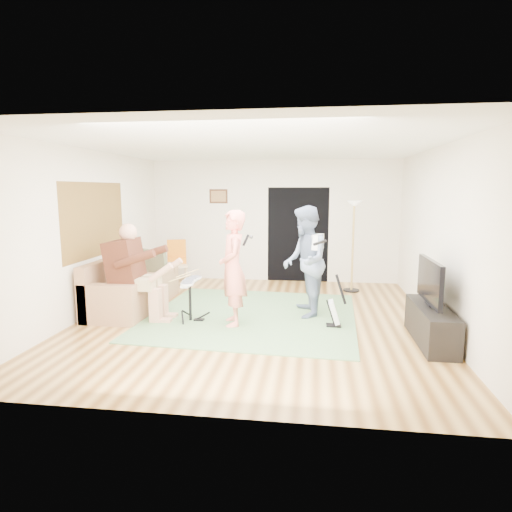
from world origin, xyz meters
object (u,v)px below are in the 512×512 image
at_px(tv_cabinet, 431,325).
at_px(television, 430,281).
at_px(guitarist, 305,262).
at_px(dining_chair, 178,270).
at_px(drum_kit, 190,303).
at_px(sofa, 129,290).
at_px(torchiere_lamp, 353,230).
at_px(guitar_spare, 335,312).
at_px(singer, 233,268).

height_order(tv_cabinet, television, television).
bearing_deg(guitarist, dining_chair, -130.88).
distance_m(drum_kit, guitarist, 1.95).
bearing_deg(drum_kit, guitarist, 17.09).
xyz_separation_m(sofa, drum_kit, (1.30, -0.65, 0.00)).
relative_size(sofa, guitarist, 1.22).
height_order(guitarist, torchiere_lamp, torchiere_lamp).
xyz_separation_m(guitar_spare, television, (1.21, -0.49, 0.62)).
xyz_separation_m(singer, guitarist, (1.07, 0.63, 0.02)).
relative_size(guitar_spare, dining_chair, 0.82).
xyz_separation_m(drum_kit, guitar_spare, (2.24, 0.01, -0.07)).
height_order(singer, torchiere_lamp, torchiere_lamp).
bearing_deg(guitarist, tv_cabinet, 52.23).
height_order(sofa, dining_chair, dining_chair).
height_order(sofa, torchiere_lamp, torchiere_lamp).
bearing_deg(singer, sofa, -125.74).
distance_m(guitarist, torchiere_lamp, 2.09).
bearing_deg(sofa, torchiere_lamp, 23.60).
distance_m(torchiere_lamp, dining_chair, 3.76).
bearing_deg(singer, guitarist, 105.24).
xyz_separation_m(sofa, dining_chair, (0.33, 1.73, 0.06)).
distance_m(sofa, television, 4.91).
height_order(singer, dining_chair, singer).
xyz_separation_m(dining_chair, tv_cabinet, (4.47, -2.86, -0.10)).
bearing_deg(sofa, drum_kit, -26.60).
xyz_separation_m(guitarist, torchiere_lamp, (0.92, 1.85, 0.36)).
xyz_separation_m(guitar_spare, tv_cabinet, (1.26, -0.49, 0.02)).
relative_size(guitarist, tv_cabinet, 1.29).
bearing_deg(guitarist, torchiere_lamp, 146.53).
xyz_separation_m(singer, torchiere_lamp, (1.98, 2.48, 0.38)).
relative_size(singer, torchiere_lamp, 0.96).
distance_m(drum_kit, dining_chair, 2.56).
bearing_deg(torchiere_lamp, television, -75.11).
bearing_deg(dining_chair, sofa, -121.64).
relative_size(sofa, tv_cabinet, 1.57).
relative_size(singer, tv_cabinet, 1.25).
bearing_deg(singer, tv_cabinet, 66.48).
bearing_deg(dining_chair, drum_kit, -88.60).
bearing_deg(guitar_spare, sofa, 169.75).
relative_size(singer, guitarist, 0.97).
bearing_deg(torchiere_lamp, singer, -128.63).
bearing_deg(singer, television, 66.34).
distance_m(drum_kit, television, 3.53).
relative_size(guitar_spare, television, 0.75).
height_order(singer, television, singer).
height_order(guitarist, tv_cabinet, guitarist).
bearing_deg(drum_kit, sofa, 153.40).
height_order(sofa, drum_kit, sofa).
bearing_deg(sofa, dining_chair, 79.08).
relative_size(guitarist, torchiere_lamp, 0.98).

